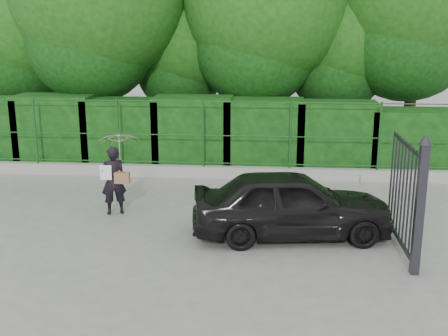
{
  "coord_description": "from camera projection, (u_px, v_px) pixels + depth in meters",
  "views": [
    {
      "loc": [
        2.16,
        -10.03,
        4.05
      ],
      "look_at": [
        1.22,
        1.3,
        1.1
      ],
      "focal_mm": 45.0,
      "sensor_mm": 36.0,
      "label": 1
    }
  ],
  "objects": [
    {
      "name": "car",
      "position": [
        292.0,
        204.0,
        10.85
      ],
      "size": [
        4.01,
        2.02,
        1.31
      ],
      "primitive_type": "imported",
      "rotation": [
        0.0,
        0.0,
        1.7
      ],
      "color": "black",
      "rests_on": "ground"
    },
    {
      "name": "fence",
      "position": [
        197.0,
        133.0,
        14.89
      ],
      "size": [
        14.13,
        0.06,
        1.8
      ],
      "color": "#174819",
      "rests_on": "kerb"
    },
    {
      "name": "gate",
      "position": [
        413.0,
        197.0,
        9.5
      ],
      "size": [
        0.22,
        2.33,
        2.36
      ],
      "color": "#25252C",
      "rests_on": "ground"
    },
    {
      "name": "hedge",
      "position": [
        190.0,
        134.0,
        15.93
      ],
      "size": [
        14.2,
        1.2,
        2.05
      ],
      "color": "black",
      "rests_on": "ground"
    },
    {
      "name": "kerb",
      "position": [
        189.0,
        171.0,
        15.17
      ],
      "size": [
        14.0,
        0.25,
        0.3
      ],
      "primitive_type": "cube",
      "color": "#9E9E99",
      "rests_on": "ground"
    },
    {
      "name": "woman",
      "position": [
        117.0,
        161.0,
        12.02
      ],
      "size": [
        0.91,
        0.88,
        1.78
      ],
      "color": "black",
      "rests_on": "ground"
    },
    {
      "name": "ground",
      "position": [
        156.0,
        238.0,
        10.87
      ],
      "size": [
        80.0,
        80.0,
        0.0
      ],
      "primitive_type": "plane",
      "color": "gray"
    },
    {
      "name": "trees",
      "position": [
        239.0,
        3.0,
        17.08
      ],
      "size": [
        17.1,
        6.15,
        8.08
      ],
      "color": "black",
      "rests_on": "ground"
    }
  ]
}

